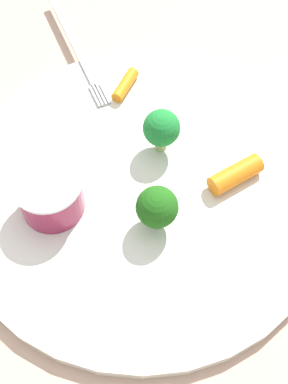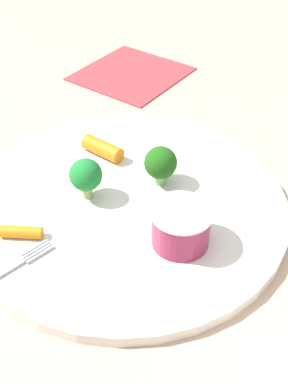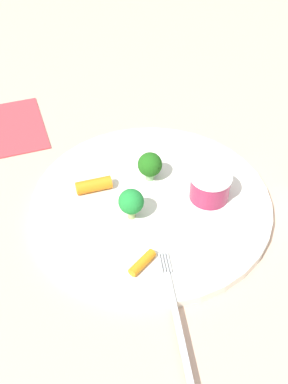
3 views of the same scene
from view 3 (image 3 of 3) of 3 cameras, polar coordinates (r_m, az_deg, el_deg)
name	(u,v)px [view 3 (image 3 of 3)]	position (r m, az deg, el deg)	size (l,w,h in m)	color
ground_plane	(151,206)	(0.64, 0.84, -1.71)	(2.40, 2.40, 0.00)	tan
plate	(151,203)	(0.63, 0.85, -1.33)	(0.32, 0.32, 0.01)	silver
sauce_cup	(210,186)	(0.62, 7.92, 0.67)	(0.05, 0.05, 0.04)	#8F2345
broccoli_floret_0	(150,165)	(0.64, 0.72, 3.26)	(0.03, 0.03, 0.04)	#81BF73
broccoli_floret_1	(131,202)	(0.59, -1.55, -1.22)	(0.03, 0.03, 0.04)	#97B367
carrot_stick_0	(94,185)	(0.64, -6.05, 0.82)	(0.02, 0.02, 0.05)	orange
carrot_stick_1	(142,263)	(0.55, -0.21, -8.47)	(0.01, 0.01, 0.04)	orange
fork	(176,316)	(0.52, 3.88, -14.64)	(0.11, 0.15, 0.00)	#ACB0B5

